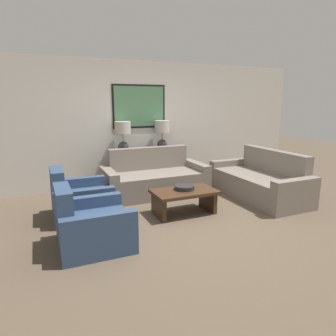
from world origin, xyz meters
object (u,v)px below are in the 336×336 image
(console_table, at_px, (144,169))
(table_lamp_left, at_px, (123,134))
(decorative_bowl, at_px, (184,187))
(armchair_near_back_wall, at_px, (79,200))
(couch_by_back_wall, at_px, (155,179))
(couch_by_side, at_px, (260,182))
(armchair_near_camera, at_px, (91,226))
(table_lamp_right, at_px, (162,132))
(coffee_table, at_px, (184,197))

(console_table, height_order, table_lamp_left, table_lamp_left)
(table_lamp_left, height_order, decorative_bowl, table_lamp_left)
(decorative_bowl, height_order, armchair_near_back_wall, armchair_near_back_wall)
(couch_by_back_wall, distance_m, decorative_bowl, 1.19)
(armchair_near_back_wall, bearing_deg, couch_by_side, -5.68)
(console_table, bearing_deg, table_lamp_left, 180.00)
(couch_by_side, distance_m, armchair_near_camera, 3.40)
(table_lamp_left, height_order, couch_by_back_wall, table_lamp_left)
(couch_by_back_wall, xyz_separation_m, armchair_near_back_wall, (-1.54, -0.68, -0.03))
(armchair_near_back_wall, bearing_deg, table_lamp_left, 50.45)
(couch_by_back_wall, relative_size, armchair_near_back_wall, 2.26)
(table_lamp_left, relative_size, armchair_near_back_wall, 0.74)
(couch_by_side, relative_size, armchair_near_back_wall, 2.26)
(table_lamp_right, xyz_separation_m, coffee_table, (-0.39, -1.88, -0.87))
(table_lamp_left, height_order, armchair_near_camera, table_lamp_left)
(couch_by_side, relative_size, armchair_near_camera, 2.26)
(armchair_near_back_wall, relative_size, armchair_near_camera, 1.00)
(table_lamp_right, bearing_deg, couch_by_back_wall, -123.79)
(couch_by_back_wall, xyz_separation_m, couch_by_side, (1.77, -1.01, 0.00))
(table_lamp_right, distance_m, armchair_near_back_wall, 2.54)
(table_lamp_right, bearing_deg, armchair_near_back_wall, -146.02)
(table_lamp_left, distance_m, armchair_near_back_wall, 1.94)
(decorative_bowl, relative_size, armchair_near_back_wall, 0.37)
(console_table, relative_size, couch_by_side, 0.68)
(table_lamp_right, height_order, decorative_bowl, table_lamp_right)
(coffee_table, relative_size, armchair_near_back_wall, 1.15)
(armchair_near_back_wall, xyz_separation_m, armchair_near_camera, (0.00, -1.09, 0.00))
(couch_by_back_wall, height_order, armchair_near_camera, couch_by_back_wall)
(table_lamp_left, distance_m, couch_by_side, 2.89)
(couch_by_side, bearing_deg, table_lamp_right, 128.73)
(table_lamp_right, height_order, couch_by_back_wall, table_lamp_right)
(armchair_near_camera, bearing_deg, table_lamp_right, 50.81)
(console_table, distance_m, couch_by_side, 2.43)
(decorative_bowl, bearing_deg, table_lamp_right, 78.55)
(armchair_near_back_wall, bearing_deg, decorative_bowl, -17.43)
(coffee_table, distance_m, decorative_bowl, 0.15)
(armchair_near_back_wall, bearing_deg, couch_by_back_wall, 23.77)
(table_lamp_left, bearing_deg, table_lamp_right, 0.00)
(table_lamp_left, distance_m, couch_by_back_wall, 1.17)
(couch_by_side, bearing_deg, table_lamp_left, 143.05)
(couch_by_side, xyz_separation_m, armchair_near_camera, (-3.31, -0.76, -0.03))
(table_lamp_left, relative_size, coffee_table, 0.64)
(table_lamp_right, distance_m, armchair_near_camera, 3.25)
(armchair_near_camera, bearing_deg, console_table, 57.60)
(table_lamp_right, distance_m, couch_by_back_wall, 1.17)
(table_lamp_left, xyz_separation_m, coffee_table, (0.48, -1.88, -0.87))
(table_lamp_left, height_order, armchair_near_back_wall, table_lamp_left)
(couch_by_back_wall, distance_m, couch_by_side, 2.04)
(table_lamp_left, distance_m, coffee_table, 2.12)
(couch_by_back_wall, height_order, coffee_table, couch_by_back_wall)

